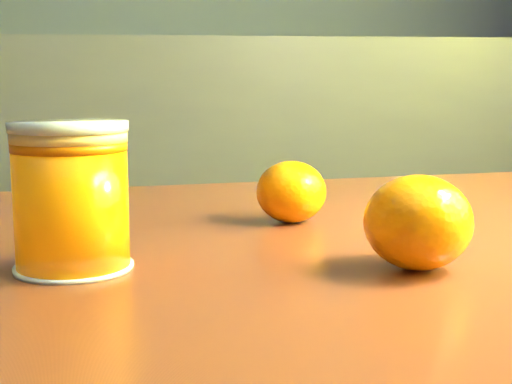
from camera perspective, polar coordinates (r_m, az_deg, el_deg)
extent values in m
cube|color=brown|center=(0.62, 7.40, -4.90)|extent=(1.00, 0.77, 0.04)
cylinder|color=orange|center=(0.50, -14.52, -1.10)|extent=(0.08, 0.08, 0.09)
cylinder|color=#FFC668|center=(0.50, -14.74, 4.31)|extent=(0.08, 0.08, 0.01)
cylinder|color=silver|center=(0.50, -14.77, 5.00)|extent=(0.08, 0.08, 0.01)
ellipsoid|color=orange|center=(0.50, 12.83, -2.38)|extent=(0.09, 0.09, 0.07)
ellipsoid|color=orange|center=(0.65, 2.84, 0.02)|extent=(0.07, 0.07, 0.06)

